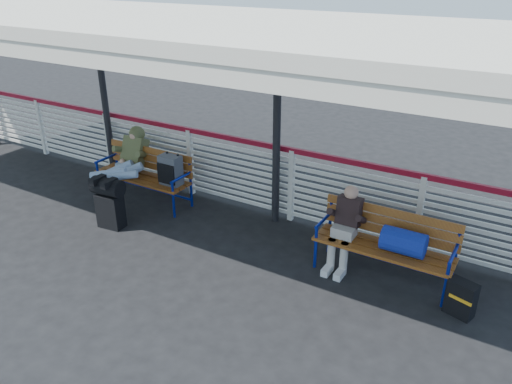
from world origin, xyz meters
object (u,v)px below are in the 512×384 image
Objects in this scene: luggage_stack at (109,201)px; suitcase_side at (461,299)px; bench_right at (394,240)px; companion_person at (345,227)px; bench_left at (155,170)px; traveler_man at (123,167)px.

suitcase_side is at bearing -0.27° from luggage_stack.
companion_person reaches higher than bench_right.
bench_left is 1.57× the size of companion_person.
bench_right is 4.56m from traveler_man.
bench_right is 3.97× the size of suitcase_side.
traveler_man reaches higher than luggage_stack.
bench_left is 0.52m from traveler_man.
luggage_stack is 0.46× the size of bench_left.
bench_left reaches higher than luggage_stack.
traveler_man is at bearing 110.54° from luggage_stack.
bench_right is at bearing 1.94° from traveler_man.
traveler_man is 3.90m from companion_person.
luggage_stack is at bearing -166.87° from companion_person.
companion_person is (-0.66, -0.01, 0.01)m from bench_right.
companion_person is at bearing -173.28° from suitcase_side.
traveler_man reaches higher than companion_person.
luggage_stack is 5.18m from suitcase_side.
traveler_man reaches higher than bench_left.
luggage_stack is 0.51× the size of traveler_man.
companion_person is 2.52× the size of suitcase_side.
bench_right is at bearing 178.93° from suitcase_side.
traveler_man is at bearing -177.91° from companion_person.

